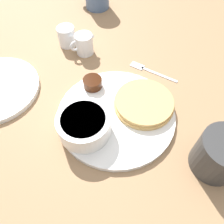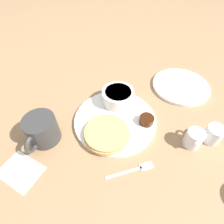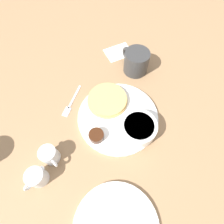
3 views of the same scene
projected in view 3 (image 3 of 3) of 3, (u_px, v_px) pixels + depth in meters
name	position (u px, v px, depth m)	size (l,w,h in m)	color
ground_plane	(118.00, 118.00, 0.58)	(4.00, 4.00, 0.00)	#93704C
plate	(118.00, 117.00, 0.58)	(0.26, 0.26, 0.01)	white
pancake_stack	(108.00, 99.00, 0.59)	(0.14, 0.14, 0.02)	tan
bowl	(138.00, 128.00, 0.52)	(0.11, 0.11, 0.05)	white
syrup_cup	(96.00, 136.00, 0.53)	(0.05, 0.05, 0.02)	#38190A
butter_ramekin	(139.00, 136.00, 0.52)	(0.05, 0.05, 0.05)	white
coffee_mug	(136.00, 62.00, 0.64)	(0.09, 0.12, 0.08)	#333333
creamer_pitcher_near	(50.00, 155.00, 0.49)	(0.05, 0.07, 0.06)	white
creamer_pitcher_far	(37.00, 177.00, 0.46)	(0.07, 0.05, 0.06)	white
fork	(71.00, 104.00, 0.60)	(0.11, 0.10, 0.00)	silver
napkin	(119.00, 52.00, 0.72)	(0.11, 0.09, 0.00)	white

